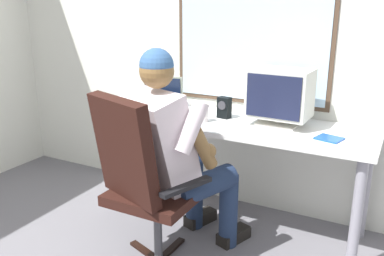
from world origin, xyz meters
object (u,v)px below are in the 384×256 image
(desk_speaker, at_px, (224,108))
(person_seated, at_px, (175,151))
(crt_monitor, at_px, (280,94))
(wine_glass, at_px, (183,107))
(office_chair, at_px, (141,176))
(cd_case, at_px, (329,138))
(laptop, at_px, (160,100))
(coffee_mug, at_px, (203,114))
(desk, at_px, (231,136))

(desk_speaker, bearing_deg, person_seated, -95.86)
(crt_monitor, distance_m, wine_glass, 0.65)
(person_seated, xyz_separation_m, crt_monitor, (0.44, 0.57, 0.28))
(office_chair, xyz_separation_m, wine_glass, (-0.09, 0.63, 0.24))
(desk_speaker, relative_size, cd_case, 0.86)
(wine_glass, bearing_deg, laptop, 146.24)
(laptop, height_order, cd_case, laptop)
(wine_glass, relative_size, coffee_mug, 1.21)
(person_seated, bearing_deg, laptop, 128.74)
(crt_monitor, height_order, coffee_mug, crt_monitor)
(crt_monitor, distance_m, laptop, 0.93)
(office_chair, xyz_separation_m, crt_monitor, (0.52, 0.82, 0.36))
(office_chair, distance_m, coffee_mug, 0.70)
(laptop, distance_m, desk_speaker, 0.54)
(desk, relative_size, desk_speaker, 12.88)
(coffee_mug, bearing_deg, cd_case, 0.80)
(desk, xyz_separation_m, crt_monitor, (0.31, 0.05, 0.31))
(laptop, xyz_separation_m, coffee_mug, (0.45, -0.18, -0.01))
(desk, bearing_deg, crt_monitor, 10.10)
(coffee_mug, bearing_deg, wine_glass, -168.27)
(crt_monitor, relative_size, wine_glass, 2.99)
(cd_case, relative_size, coffee_mug, 1.56)
(crt_monitor, distance_m, desk_speaker, 0.41)
(wine_glass, distance_m, desk_speaker, 0.29)
(cd_case, distance_m, coffee_mug, 0.82)
(office_chair, height_order, crt_monitor, crt_monitor)
(crt_monitor, height_order, desk_speaker, crt_monitor)
(office_chair, height_order, coffee_mug, office_chair)
(person_seated, distance_m, laptop, 0.78)
(laptop, xyz_separation_m, desk_speaker, (0.54, -0.02, 0.01))
(laptop, bearing_deg, office_chair, -64.57)
(office_chair, bearing_deg, person_seated, 72.76)
(wine_glass, bearing_deg, coffee_mug, 11.73)
(office_chair, bearing_deg, wine_glass, 97.89)
(desk, xyz_separation_m, person_seated, (-0.14, -0.52, 0.03))
(laptop, height_order, coffee_mug, laptop)
(desk_speaker, relative_size, coffee_mug, 1.34)
(desk, distance_m, wine_glass, 0.38)
(crt_monitor, xyz_separation_m, coffee_mug, (-0.47, -0.16, -0.15))
(office_chair, distance_m, person_seated, 0.27)
(crt_monitor, bearing_deg, wine_glass, -162.92)
(laptop, relative_size, wine_glass, 2.72)
(coffee_mug, bearing_deg, desk_speaker, 61.27)
(laptop, bearing_deg, desk_speaker, -2.53)
(cd_case, bearing_deg, laptop, 172.42)
(laptop, xyz_separation_m, cd_case, (1.27, -0.17, -0.06))
(desk, height_order, laptop, laptop)
(wine_glass, distance_m, cd_case, 0.96)
(desk, bearing_deg, wine_glass, -156.30)
(person_seated, distance_m, wine_glass, 0.45)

